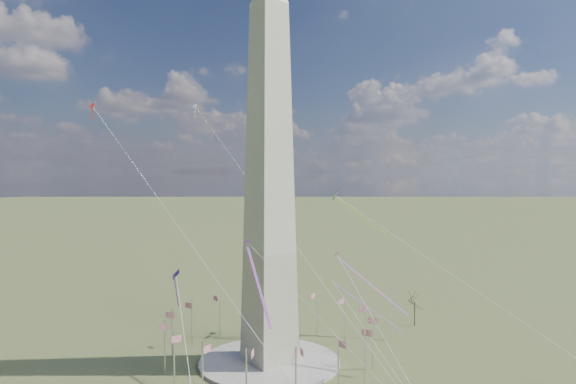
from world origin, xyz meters
TOP-DOWN VIEW (x-y plane):
  - ground at (0.00, 0.00)m, footprint 2000.00×2000.00m
  - plaza at (0.00, 0.00)m, footprint 36.00×36.00m
  - washington_monument at (0.00, 0.00)m, footprint 15.56×15.56m
  - flagpole_ring at (-0.00, -0.00)m, footprint 54.40×54.40m
  - tree_near at (55.50, -0.83)m, footprint 6.60×6.60m
  - kite_delta_black at (29.32, 6.26)m, footprint 14.09×15.21m
  - kite_diamond_purple at (-24.38, 2.25)m, footprint 2.18×2.99m
  - kite_streamer_left at (17.91, -14.65)m, footprint 7.46×19.68m
  - kite_streamer_mid at (-10.52, -9.24)m, footprint 8.94×21.92m
  - kite_streamer_right at (32.95, 3.00)m, footprint 13.62×18.88m
  - kite_small_red at (-34.40, 31.05)m, footprint 1.29×1.72m
  - kite_small_white at (4.45, 50.23)m, footprint 1.45×1.73m

SIDE VIEW (x-z plane):
  - ground at x=0.00m, z-range 0.00..0.00m
  - plaza at x=0.00m, z-range 0.00..0.80m
  - flagpole_ring at x=0.00m, z-range 0.77..13.77m
  - tree_near at x=55.50m, z-range 2.46..14.01m
  - kite_streamer_right at x=32.95m, z-range 4.11..19.26m
  - kite_streamer_left at x=17.91m, z-range 15.88..29.82m
  - kite_diamond_purple at x=-24.38m, z-range 20.19..28.95m
  - kite_streamer_mid at x=-10.52m, z-range 19.05..34.71m
  - kite_delta_black at x=29.32m, z-range 34.17..48.08m
  - washington_monument at x=0.00m, z-range -2.05..97.95m
  - kite_small_red at x=-34.40m, z-range 63.53..67.91m
  - kite_small_white at x=4.45m, z-range 68.20..72.82m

